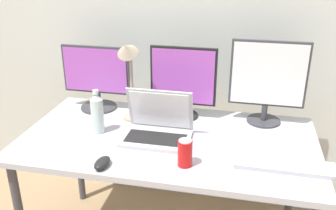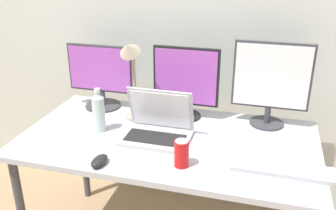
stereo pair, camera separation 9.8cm
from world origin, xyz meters
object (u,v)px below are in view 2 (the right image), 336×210
at_px(monitor_left, 101,75).
at_px(water_bottle, 99,112).
at_px(work_desk, 168,148).
at_px(soda_can_near_keyboard, 182,153).
at_px(monitor_center, 186,82).
at_px(monitor_right, 271,82).
at_px(laptop_silver, 158,127).
at_px(keyboard_main, 282,169).
at_px(desk_lamp, 131,65).
at_px(mouse_by_keyboard, 99,161).

relative_size(monitor_left, water_bottle, 1.70).
xyz_separation_m(work_desk, soda_can_near_keyboard, (0.13, -0.24, 0.13)).
distance_m(work_desk, soda_can_near_keyboard, 0.30).
bearing_deg(monitor_center, soda_can_near_keyboard, -78.69).
bearing_deg(monitor_right, soda_can_near_keyboard, -123.27).
xyz_separation_m(monitor_center, monitor_right, (0.45, 0.02, 0.03)).
height_order(laptop_silver, water_bottle, laptop_silver).
bearing_deg(laptop_silver, water_bottle, -178.39).
relative_size(work_desk, monitor_left, 3.72).
bearing_deg(soda_can_near_keyboard, monitor_center, 101.31).
relative_size(work_desk, keyboard_main, 3.43).
height_order(monitor_left, monitor_right, monitor_right).
bearing_deg(monitor_right, monitor_left, -179.24).
bearing_deg(keyboard_main, monitor_left, 157.58).
height_order(keyboard_main, desk_lamp, desk_lamp).
bearing_deg(monitor_center, monitor_left, 178.73).
xyz_separation_m(keyboard_main, mouse_by_keyboard, (-0.79, -0.16, 0.01)).
relative_size(monitor_right, keyboard_main, 1.05).
xyz_separation_m(laptop_silver, water_bottle, (-0.32, -0.01, 0.05)).
height_order(work_desk, soda_can_near_keyboard, soda_can_near_keyboard).
height_order(laptop_silver, soda_can_near_keyboard, laptop_silver).
height_order(laptop_silver, keyboard_main, laptop_silver).
distance_m(work_desk, mouse_by_keyboard, 0.41).
distance_m(keyboard_main, water_bottle, 0.95).
height_order(monitor_right, laptop_silver, monitor_right).
bearing_deg(desk_lamp, monitor_right, 12.21).
bearing_deg(keyboard_main, work_desk, 163.89).
height_order(laptop_silver, mouse_by_keyboard, laptop_silver).
bearing_deg(monitor_left, mouse_by_keyboard, -66.66).
xyz_separation_m(keyboard_main, water_bottle, (-0.93, 0.15, 0.10)).
bearing_deg(work_desk, monitor_right, 31.26).
bearing_deg(laptop_silver, monitor_center, 74.57).
bearing_deg(monitor_right, mouse_by_keyboard, -138.49).
bearing_deg(mouse_by_keyboard, work_desk, 60.91).
xyz_separation_m(work_desk, monitor_left, (-0.49, 0.28, 0.26)).
height_order(work_desk, keyboard_main, keyboard_main).
bearing_deg(soda_can_near_keyboard, laptop_silver, 127.76).
relative_size(laptop_silver, water_bottle, 1.43).
relative_size(water_bottle, soda_can_near_keyboard, 1.88).
xyz_separation_m(work_desk, monitor_center, (0.03, 0.27, 0.28)).
height_order(monitor_center, keyboard_main, monitor_center).
height_order(monitor_left, water_bottle, monitor_left).
height_order(mouse_by_keyboard, soda_can_near_keyboard, soda_can_near_keyboard).
distance_m(laptop_silver, desk_lamp, 0.36).
distance_m(monitor_right, water_bottle, 0.92).
bearing_deg(water_bottle, monitor_center, 36.00).
bearing_deg(monitor_right, keyboard_main, -79.98).
relative_size(work_desk, soda_can_near_keyboard, 11.93).
distance_m(monitor_right, keyboard_main, 0.53).
xyz_separation_m(work_desk, desk_lamp, (-0.24, 0.14, 0.39)).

